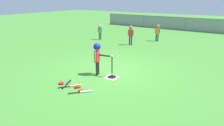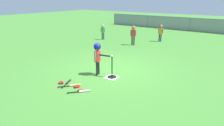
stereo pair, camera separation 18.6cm
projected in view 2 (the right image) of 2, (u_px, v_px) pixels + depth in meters
ground_plane at (113, 70)px, 7.52m from camera, size 60.00×60.00×0.00m
home_plate at (112, 77)px, 6.86m from camera, size 0.44×0.44×0.01m
batting_tee at (112, 74)px, 6.82m from camera, size 0.32×0.32×0.77m
baseball_on_tee at (112, 56)px, 6.59m from camera, size 0.07×0.07×0.07m
batter_child at (98, 52)px, 6.81m from camera, size 0.64×0.34×1.22m
fielder_near_left at (161, 31)px, 12.31m from camera, size 0.33×0.22×1.11m
fielder_deep_center at (133, 33)px, 11.31m from camera, size 0.33×0.24×1.19m
fielder_near_right at (103, 30)px, 12.91m from camera, size 0.25×0.23×1.03m
spare_bat_silver at (82, 91)px, 5.76m from camera, size 0.51×0.55×0.06m
spare_bat_wood at (73, 85)px, 6.15m from camera, size 0.51×0.58×0.06m
spare_bat_black at (68, 83)px, 6.36m from camera, size 0.29×0.61×0.06m
glove_by_plate at (81, 90)px, 5.83m from camera, size 0.25×0.21×0.07m
glove_near_bats at (61, 82)px, 6.36m from camera, size 0.26×0.27×0.07m
glove_tossed_aside at (77, 86)px, 6.09m from camera, size 0.26×0.27×0.07m
outfield_fence at (190, 24)px, 16.41m from camera, size 16.06×0.06×1.15m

